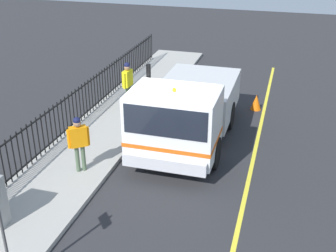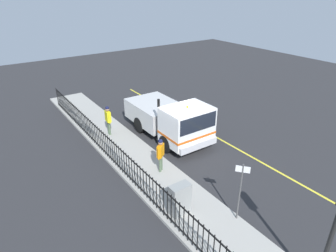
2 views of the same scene
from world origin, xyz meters
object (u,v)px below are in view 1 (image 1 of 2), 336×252
(traffic_cone, at_px, (256,102))
(street_sign, at_px, (1,221))
(work_truck, at_px, (186,109))
(pedestrian_distant, at_px, (128,80))
(worker_standing, at_px, (79,139))

(traffic_cone, xyz_separation_m, street_sign, (3.72, 10.47, 1.32))
(work_truck, relative_size, street_sign, 2.49)
(pedestrian_distant, xyz_separation_m, street_sign, (-1.04, 9.12, 0.42))
(pedestrian_distant, bearing_deg, worker_standing, 10.36)
(worker_standing, bearing_deg, work_truck, 8.68)
(traffic_cone, bearing_deg, street_sign, 70.46)
(worker_standing, xyz_separation_m, street_sign, (-0.62, 4.25, 0.46))
(work_truck, distance_m, pedestrian_distant, 3.68)
(worker_standing, bearing_deg, street_sign, -119.16)
(work_truck, relative_size, traffic_cone, 10.03)
(street_sign, bearing_deg, traffic_cone, -109.54)
(traffic_cone, bearing_deg, pedestrian_distant, 15.89)
(traffic_cone, height_order, street_sign, street_sign)
(pedestrian_distant, bearing_deg, work_truck, 56.27)
(worker_standing, distance_m, pedestrian_distant, 4.89)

